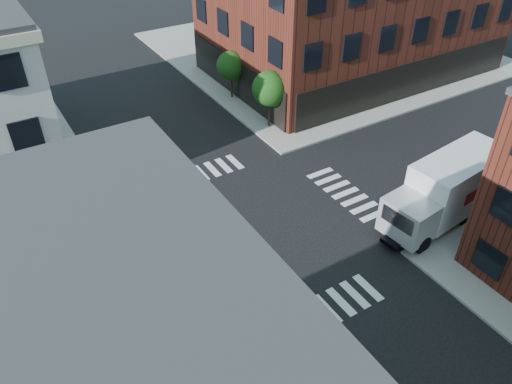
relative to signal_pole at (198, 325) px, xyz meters
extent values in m
plane|color=black|center=(6.72, 6.68, -2.86)|extent=(120.00, 120.00, 0.00)
cube|color=gray|center=(27.72, 27.68, -2.78)|extent=(30.00, 30.00, 0.15)
cube|color=#411910|center=(27.22, 22.68, 3.14)|extent=(25.00, 16.00, 12.00)
cylinder|color=black|center=(14.22, 16.68, -1.97)|extent=(0.18, 0.18, 1.47)
cylinder|color=black|center=(14.22, 16.68, -1.24)|extent=(0.12, 0.12, 1.47)
sphere|color=#15370F|center=(14.22, 16.68, 0.44)|extent=(2.69, 2.69, 2.69)
sphere|color=#15370F|center=(14.47, 16.58, -0.10)|extent=(1.85, 1.85, 1.85)
cylinder|color=black|center=(14.22, 22.68, -2.04)|extent=(0.18, 0.18, 1.33)
cylinder|color=black|center=(14.22, 22.68, -1.38)|extent=(0.12, 0.12, 1.33)
sphere|color=#15370F|center=(14.22, 22.68, 0.14)|extent=(2.43, 2.43, 2.43)
sphere|color=#15370F|center=(14.47, 22.58, -0.35)|extent=(1.67, 1.67, 1.67)
cylinder|color=black|center=(-0.08, -0.12, -0.56)|extent=(0.12, 0.12, 4.60)
cylinder|color=black|center=(-0.08, -0.12, -2.56)|extent=(0.28, 0.28, 0.30)
cube|color=#053819|center=(0.47, -0.12, 0.29)|extent=(1.10, 0.03, 0.22)
cube|color=#053819|center=(-0.08, 0.43, 0.54)|extent=(0.03, 1.10, 0.22)
imported|color=black|center=(0.27, -0.02, 1.04)|extent=(0.22, 0.18, 1.10)
imported|color=black|center=(-0.18, 0.23, 1.04)|extent=(0.18, 0.22, 1.10)
cube|color=silver|center=(17.81, 1.82, -0.53)|extent=(6.70, 3.46, 3.44)
cube|color=maroon|center=(17.97, 0.42, -0.53)|extent=(2.43, 0.31, 0.78)
cube|color=maroon|center=(17.66, 3.22, -0.53)|extent=(2.43, 0.31, 0.78)
cube|color=#AEAEB1|center=(13.63, 1.36, -1.14)|extent=(2.50, 2.89, 2.22)
cube|color=black|center=(12.58, 1.24, -0.75)|extent=(0.34, 2.11, 1.00)
cube|color=black|center=(16.49, 1.68, -2.30)|extent=(8.94, 2.08, 0.28)
cylinder|color=black|center=(13.76, 0.20, -2.30)|extent=(1.14, 0.51, 1.11)
cylinder|color=black|center=(13.50, 2.52, -2.30)|extent=(1.14, 0.51, 1.11)
cylinder|color=black|center=(17.72, 0.64, -2.30)|extent=(1.14, 0.51, 1.11)
cylinder|color=black|center=(17.47, 2.96, -2.30)|extent=(1.14, 0.51, 1.11)
cylinder|color=black|center=(20.37, 0.93, -2.30)|extent=(1.14, 0.51, 1.11)
cylinder|color=black|center=(20.11, 3.25, -2.30)|extent=(1.14, 0.51, 1.11)
cube|color=#D33E09|center=(1.02, 1.83, -2.84)|extent=(0.44, 0.44, 0.04)
cone|color=#D33E09|center=(1.02, 1.83, -2.47)|extent=(0.42, 0.42, 0.77)
cylinder|color=white|center=(1.02, 1.83, -2.36)|extent=(0.30, 0.30, 0.09)
camera|label=1|loc=(-4.83, -12.45, 16.52)|focal=35.00mm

